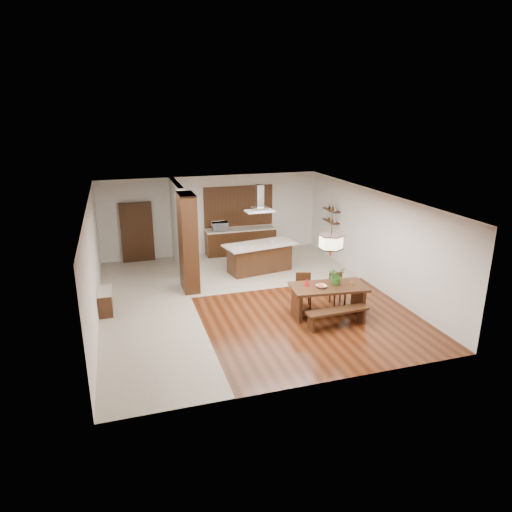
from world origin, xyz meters
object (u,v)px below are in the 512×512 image
object	(u,v)px
hallway_console	(105,302)
range_hood	(260,198)
dining_bench	(337,318)
dining_chair_right	(338,289)
microwave	(220,226)
dining_table	(328,294)
foliage_plant	(336,275)
island_cup	(272,242)
kitchen_island	(260,257)
fruit_bowl	(321,286)
pendant_lantern	(332,232)
dining_chair_left	(304,291)

from	to	relation	value
hallway_console	range_hood	xyz separation A→B (m)	(4.88, 1.87, 2.15)
dining_bench	dining_chair_right	distance (m)	1.40
range_hood	microwave	xyz separation A→B (m)	(-0.84, 2.12, -1.36)
dining_chair_right	range_hood	bearing A→B (deg)	114.04
range_hood	dining_table	bearing A→B (deg)	-79.53
hallway_console	foliage_plant	size ratio (longest dim) A/B	1.81
dining_bench	island_cup	size ratio (longest dim) A/B	13.83
dining_table	kitchen_island	distance (m)	3.79
foliage_plant	island_cup	bearing A→B (deg)	98.03
hallway_console	dining_bench	world-z (taller)	hallway_console
fruit_bowl	island_cup	distance (m)	3.70
pendant_lantern	island_cup	world-z (taller)	pendant_lantern
dining_table	dining_chair_right	bearing A→B (deg)	44.07
foliage_plant	microwave	world-z (taller)	foliage_plant
island_cup	microwave	size ratio (longest dim) A/B	0.21
hallway_console	dining_chair_right	bearing A→B (deg)	-12.20
kitchen_island	microwave	bearing A→B (deg)	101.49
hallway_console	pendant_lantern	bearing A→B (deg)	-18.44
dining_chair_left	island_cup	xyz separation A→B (m)	(0.14, 3.00, 0.55)
fruit_bowl	kitchen_island	xyz separation A→B (m)	(-0.46, 3.77, -0.34)
dining_chair_left	island_cup	bearing A→B (deg)	103.52
kitchen_island	dining_chair_left	bearing A→B (deg)	-94.96
dining_bench	foliage_plant	size ratio (longest dim) A/B	3.31
hallway_console	dining_table	world-z (taller)	dining_table
dining_chair_left	microwave	xyz separation A→B (m)	(-1.12, 5.21, 0.64)
dining_chair_left	microwave	size ratio (longest dim) A/B	1.68
island_cup	range_hood	bearing A→B (deg)	169.12
dining_chair_right	pendant_lantern	bearing A→B (deg)	-133.10
kitchen_island	range_hood	size ratio (longest dim) A/B	2.77
dining_chair_right	kitchen_island	xyz separation A→B (m)	(-1.24, 3.19, 0.06)
kitchen_island	microwave	xyz separation A→B (m)	(-0.84, 2.13, 0.61)
pendant_lantern	kitchen_island	xyz separation A→B (m)	(-0.69, 3.73, -1.75)
dining_table	pendant_lantern	xyz separation A→B (m)	(-0.00, 0.00, 1.65)
dining_chair_left	dining_chair_right	world-z (taller)	dining_chair_left
pendant_lantern	island_cup	xyz separation A→B (m)	(-0.27, 3.65, -1.23)
dining_chair_left	microwave	world-z (taller)	microwave
dining_chair_right	kitchen_island	world-z (taller)	kitchen_island
dining_table	fruit_bowl	distance (m)	0.34
dining_table	dining_chair_right	distance (m)	0.78
dining_chair_left	range_hood	size ratio (longest dim) A/B	1.04
island_cup	microwave	world-z (taller)	microwave
fruit_bowl	kitchen_island	world-z (taller)	kitchen_island
range_hood	microwave	size ratio (longest dim) A/B	1.62
kitchen_island	microwave	size ratio (longest dim) A/B	4.48
microwave	hallway_console	bearing A→B (deg)	-132.66
kitchen_island	range_hood	distance (m)	1.97
dining_table	dining_chair_right	xyz separation A→B (m)	(0.55, 0.53, -0.16)
dining_bench	foliage_plant	xyz separation A→B (m)	(0.32, 0.75, 0.83)
dining_chair_left	fruit_bowl	world-z (taller)	dining_chair_left
dining_chair_left	microwave	distance (m)	5.36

